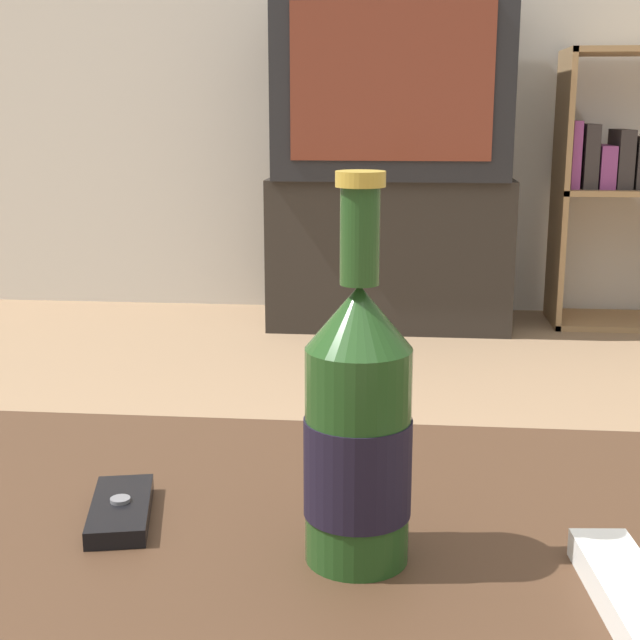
% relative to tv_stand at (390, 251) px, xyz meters
% --- Properties ---
extents(tv_stand, '(0.86, 0.42, 0.54)m').
position_rel_tv_stand_xyz_m(tv_stand, '(0.00, 0.00, 0.00)').
color(tv_stand, '#28231E').
rests_on(tv_stand, ground_plane).
extents(television, '(0.80, 0.49, 0.65)m').
position_rel_tv_stand_xyz_m(television, '(0.00, -0.00, 0.59)').
color(television, black).
rests_on(television, tv_stand).
extents(bookshelf, '(0.56, 0.30, 0.98)m').
position_rel_tv_stand_xyz_m(bookshelf, '(0.84, 0.07, 0.25)').
color(bookshelf, '#99754C').
rests_on(bookshelf, ground_plane).
extents(beer_bottle, '(0.07, 0.07, 0.27)m').
position_rel_tv_stand_xyz_m(beer_bottle, '(0.03, -2.66, 0.29)').
color(beer_bottle, '#1E4219').
rests_on(beer_bottle, coffee_table).
extents(cell_phone, '(0.07, 0.11, 0.02)m').
position_rel_tv_stand_xyz_m(cell_phone, '(-0.16, -2.62, 0.21)').
color(cell_phone, black).
rests_on(cell_phone, coffee_table).
extents(remote_control, '(0.05, 0.16, 0.02)m').
position_rel_tv_stand_xyz_m(remote_control, '(0.20, -2.72, 0.21)').
color(remote_control, white).
rests_on(remote_control, coffee_table).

